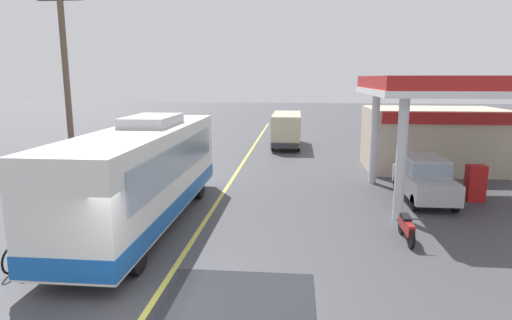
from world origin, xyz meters
TOP-DOWN VIEW (x-y plane):
  - ground at (0.00, 20.00)m, footprint 120.00×120.00m
  - lane_divider_stripe at (0.00, 15.00)m, footprint 0.16×50.00m
  - coach_bus_main at (-2.00, 6.25)m, footprint 2.60×11.04m
  - gas_station_roadside at (10.59, 14.44)m, footprint 9.10×11.95m
  - car_at_pump at (8.50, 10.17)m, footprint 1.70×4.20m
  - minibus_opposing_lane at (2.44, 23.75)m, footprint 2.04×6.13m
  - cyclist_on_shoulder at (-4.15, 2.62)m, footprint 0.34×1.82m
  - motorcycle_parked_forecourt at (6.67, 5.38)m, footprint 0.55×1.80m
  - pedestrian_near_pump at (8.37, 11.50)m, footprint 0.55×0.22m
  - utility_pole_roadside at (-5.94, 8.74)m, footprint 1.80×0.24m

SIDE VIEW (x-z plane):
  - ground at x=0.00m, z-range 0.00..0.00m
  - lane_divider_stripe at x=0.00m, z-range 0.00..0.01m
  - motorcycle_parked_forecourt at x=6.67m, z-range -0.02..0.90m
  - cyclist_on_shoulder at x=-4.15m, z-range -0.08..1.64m
  - pedestrian_near_pump at x=8.37m, z-range 0.10..1.76m
  - car_at_pump at x=8.50m, z-range 0.10..1.92m
  - minibus_opposing_lane at x=2.44m, z-range 0.25..2.69m
  - coach_bus_main at x=-2.00m, z-range -0.12..3.56m
  - gas_station_roadside at x=10.59m, z-range 0.08..5.18m
  - utility_pole_roadside at x=-5.94m, z-range 0.18..8.78m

